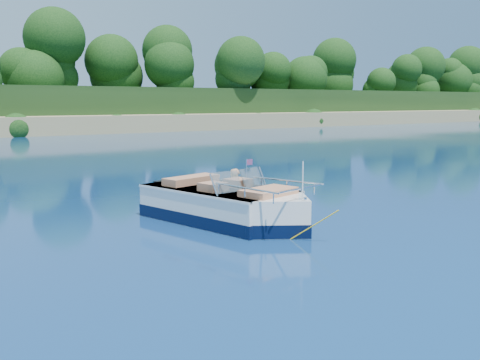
{
  "coord_description": "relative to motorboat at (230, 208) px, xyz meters",
  "views": [
    {
      "loc": [
        -7.46,
        -8.89,
        2.68
      ],
      "look_at": [
        -0.64,
        1.46,
        0.85
      ],
      "focal_mm": 40.0,
      "sensor_mm": 36.0,
      "label": 1
    }
  ],
  "objects": [
    {
      "name": "ground",
      "position": [
        1.22,
        -0.97,
        -0.33
      ],
      "size": [
        160.0,
        160.0,
        0.0
      ],
      "primitive_type": "plane",
      "color": "#0B1D4E",
      "rests_on": "ground"
    },
    {
      "name": "tow_tube",
      "position": [
        1.41,
        1.93,
        -0.23
      ],
      "size": [
        1.64,
        1.64,
        0.4
      ],
      "rotation": [
        0.0,
        0.0,
        0.09
      ],
      "color": "#F5F600",
      "rests_on": "ground"
    },
    {
      "name": "boy",
      "position": [
        1.3,
        1.86,
        -0.33
      ],
      "size": [
        0.38,
        0.77,
        1.49
      ],
      "primitive_type": "imported",
      "rotation": [
        0.0,
        -0.17,
        1.51
      ],
      "color": "tan",
      "rests_on": "ground"
    },
    {
      "name": "motorboat",
      "position": [
        0.0,
        0.0,
        0.0
      ],
      "size": [
        2.64,
        5.06,
        1.72
      ],
      "rotation": [
        0.0,
        0.0,
        0.25
      ],
      "color": "white",
      "rests_on": "ground"
    }
  ]
}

